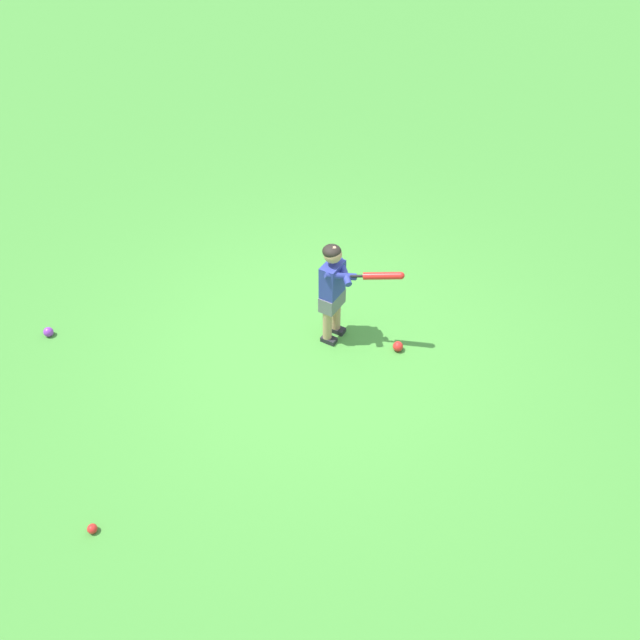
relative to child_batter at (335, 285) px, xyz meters
The scene contains 5 objects.
ground_plane 0.67m from the child_batter, 67.21° to the left, with size 40.00×40.00×0.00m, color #479338.
child_batter is the anchor object (origin of this frame).
play_ball_midfield 0.88m from the child_batter, behind, with size 0.10×0.10×0.10m, color red.
play_ball_center_lawn 2.91m from the child_batter, 22.22° to the left, with size 0.10×0.10×0.10m, color purple.
play_ball_near_batter 2.92m from the child_batter, 72.14° to the left, with size 0.08×0.08×0.08m, color red.
Camera 1 is at (-1.81, 4.42, 4.47)m, focal length 37.34 mm.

